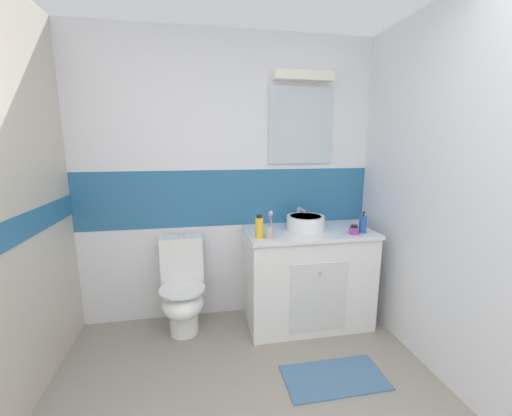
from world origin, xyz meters
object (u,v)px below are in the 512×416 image
mouthwash_bottle (259,227)px  hair_gel_jar (354,230)px  sink_basin (305,222)px  toothbrush_cup (270,231)px  toilet (183,289)px  soap_dispenser (363,224)px

mouthwash_bottle → hair_gel_jar: bearing=-2.6°
sink_basin → hair_gel_jar: sink_basin is taller
toothbrush_cup → hair_gel_jar: bearing=-1.0°
hair_gel_jar → mouthwash_bottle: size_ratio=0.43×
toothbrush_cup → hair_gel_jar: (0.70, -0.01, -0.03)m
toilet → soap_dispenser: (1.49, -0.21, 0.55)m
toothbrush_cup → toilet: bearing=161.8°
mouthwash_bottle → soap_dispenser: bearing=-0.5°
toilet → mouthwash_bottle: 0.86m
hair_gel_jar → mouthwash_bottle: bearing=177.4°
toilet → toothbrush_cup: toothbrush_cup is taller
toilet → hair_gel_jar: bearing=-9.8°
toilet → hair_gel_jar: hair_gel_jar is taller
toilet → mouthwash_bottle: size_ratio=4.43×
sink_basin → toothbrush_cup: bearing=-151.1°
sink_basin → hair_gel_jar: (0.34, -0.21, -0.03)m
hair_gel_jar → mouthwash_bottle: mouthwash_bottle is taller
hair_gel_jar → toothbrush_cup: bearing=179.0°
toothbrush_cup → sink_basin: bearing=28.9°
toilet → hair_gel_jar: 1.51m
hair_gel_jar → toilet: bearing=170.2°
soap_dispenser → hair_gel_jar: 0.10m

